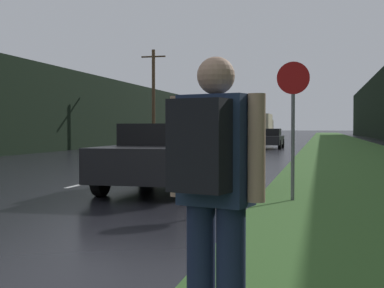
{
  "coord_description": "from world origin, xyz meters",
  "views": [
    {
      "loc": [
        5.78,
        -0.42,
        1.4
      ],
      "look_at": [
        2.11,
        14.78,
        0.93
      ],
      "focal_mm": 50.0,
      "sensor_mm": 36.0,
      "label": 1
    }
  ],
  "objects_px": {
    "hitchhiker_with_backpack": "(213,186)",
    "delivery_truck": "(262,125)",
    "car_passing_far": "(269,138)",
    "car_passing_near": "(164,155)",
    "stop_sign": "(293,117)"
  },
  "relations": [
    {
      "from": "car_passing_far",
      "to": "delivery_truck",
      "type": "bearing_deg",
      "value": -83.3
    },
    {
      "from": "car_passing_far",
      "to": "delivery_truck",
      "type": "height_order",
      "value": "delivery_truck"
    },
    {
      "from": "car_passing_near",
      "to": "delivery_truck",
      "type": "relative_size",
      "value": 0.56
    },
    {
      "from": "stop_sign",
      "to": "car_passing_near",
      "type": "xyz_separation_m",
      "value": [
        -2.98,
        1.4,
        -0.83
      ]
    },
    {
      "from": "car_passing_far",
      "to": "delivery_truck",
      "type": "relative_size",
      "value": 0.54
    },
    {
      "from": "hitchhiker_with_backpack",
      "to": "car_passing_far",
      "type": "relative_size",
      "value": 0.4
    },
    {
      "from": "hitchhiker_with_backpack",
      "to": "delivery_truck",
      "type": "xyz_separation_m",
      "value": [
        -7.43,
        72.54,
        0.72
      ]
    },
    {
      "from": "car_passing_far",
      "to": "car_passing_near",
      "type": "bearing_deg",
      "value": 90.0
    },
    {
      "from": "stop_sign",
      "to": "delivery_truck",
      "type": "bearing_deg",
      "value": 96.58
    },
    {
      "from": "car_passing_far",
      "to": "delivery_truck",
      "type": "distance_m",
      "value": 39.08
    },
    {
      "from": "delivery_truck",
      "to": "stop_sign",
      "type": "bearing_deg",
      "value": -83.42
    },
    {
      "from": "car_passing_near",
      "to": "car_passing_far",
      "type": "height_order",
      "value": "car_passing_near"
    },
    {
      "from": "car_passing_near",
      "to": "delivery_truck",
      "type": "distance_m",
      "value": 64.1
    },
    {
      "from": "stop_sign",
      "to": "car_passing_near",
      "type": "relative_size",
      "value": 0.56
    },
    {
      "from": "delivery_truck",
      "to": "car_passing_near",
      "type": "bearing_deg",
      "value": -85.92
    }
  ]
}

